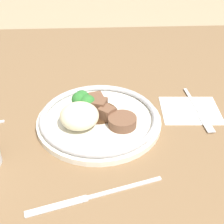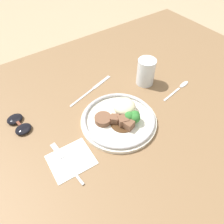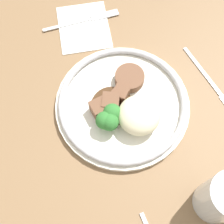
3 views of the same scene
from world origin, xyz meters
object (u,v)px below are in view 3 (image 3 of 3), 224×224
plate (124,103)px  knife (219,93)px  juice_glass (221,199)px  fork (89,19)px

plate → knife: (0.01, 0.19, -0.02)m
juice_glass → knife: bearing=156.2°
plate → fork: size_ratio=1.50×
fork → knife: (0.23, 0.21, -0.00)m
plate → juice_glass: bearing=27.0°
fork → knife: 0.32m
plate → juice_glass: 0.23m
fork → knife: fork is taller
fork → juice_glass: bearing=-77.4°
plate → knife: bearing=85.8°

